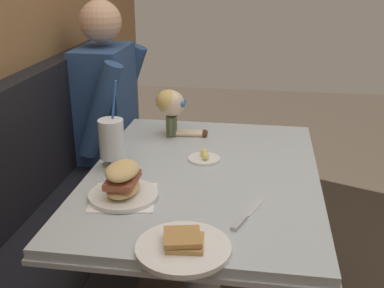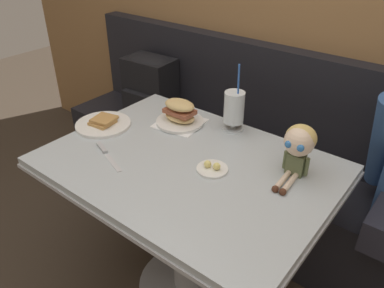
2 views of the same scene
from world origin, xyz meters
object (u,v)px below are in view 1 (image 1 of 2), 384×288
at_px(butter_saucer, 204,158).
at_px(toast_plate, 183,246).
at_px(milkshake_glass, 112,141).
at_px(sandwich_plate, 123,184).
at_px(butter_knife, 244,218).
at_px(seated_doll, 171,106).
at_px(diner_patron, 113,102).

bearing_deg(butter_saucer, toast_plate, -177.82).
xyz_separation_m(milkshake_glass, sandwich_plate, (-0.22, -0.10, -0.05)).
relative_size(toast_plate, butter_saucer, 2.08).
distance_m(toast_plate, butter_knife, 0.23).
relative_size(toast_plate, seated_doll, 1.13).
height_order(sandwich_plate, seated_doll, seated_doll).
xyz_separation_m(sandwich_plate, butter_knife, (-0.08, -0.38, -0.04)).
relative_size(sandwich_plate, seated_doll, 1.03).
distance_m(milkshake_glass, sandwich_plate, 0.25).
xyz_separation_m(seated_doll, diner_patron, (0.43, 0.40, -0.13)).
bearing_deg(milkshake_glass, seated_doll, -21.45).
height_order(milkshake_glass, sandwich_plate, milkshake_glass).
xyz_separation_m(sandwich_plate, seated_doll, (0.59, -0.04, 0.08)).
relative_size(seated_doll, diner_patron, 0.27).
relative_size(butter_knife, diner_patron, 0.28).
distance_m(butter_knife, seated_doll, 0.76).
bearing_deg(butter_knife, diner_patron, 33.92).
bearing_deg(butter_knife, sandwich_plate, 78.65).
bearing_deg(toast_plate, diner_patron, 24.81).
xyz_separation_m(toast_plate, butter_knife, (0.18, -0.15, -0.01)).
bearing_deg(diner_patron, butter_saucer, -140.23).
height_order(milkshake_glass, butter_knife, milkshake_glass).
bearing_deg(toast_plate, sandwich_plate, 42.35).
xyz_separation_m(milkshake_glass, butter_knife, (-0.30, -0.49, -0.09)).
bearing_deg(seated_doll, butter_knife, -152.84).
relative_size(sandwich_plate, butter_knife, 1.00).
bearing_deg(butter_knife, butter_saucer, 22.24).
distance_m(milkshake_glass, butter_saucer, 0.35).
bearing_deg(diner_patron, butter_knife, -146.08).
bearing_deg(sandwich_plate, milkshake_glass, 24.96).
relative_size(milkshake_glass, sandwich_plate, 1.39).
bearing_deg(seated_doll, sandwich_plate, 176.08).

